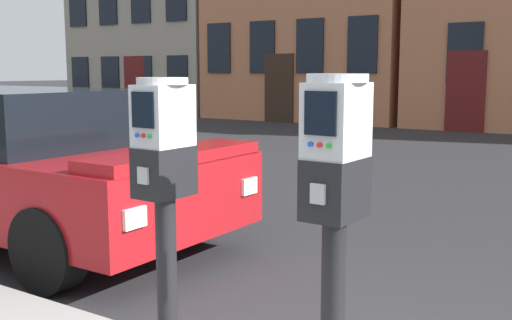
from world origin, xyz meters
The scene contains 3 objects.
parking_meter_near_kerb centered at (-0.73, -0.27, 1.12)m, with size 0.22×0.26×1.43m.
parking_meter_twin_adjacent centered at (0.08, -0.27, 1.14)m, with size 0.22×0.26×1.44m.
parked_car_grey_estate centered at (-4.09, 1.37, 0.75)m, with size 4.44×1.89×1.42m.
Camera 1 is at (1.00, -2.21, 1.60)m, focal length 42.92 mm.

